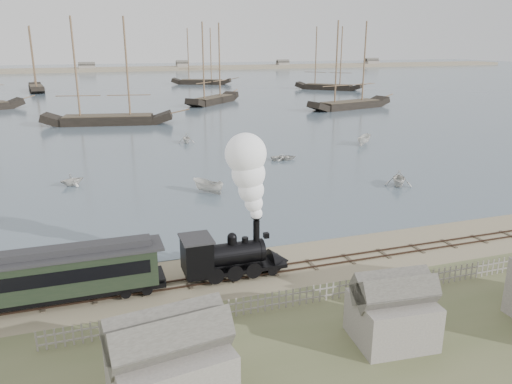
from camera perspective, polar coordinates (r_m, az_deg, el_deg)
name	(u,v)px	position (r m, az deg, el deg)	size (l,w,h in m)	color
ground	(276,258)	(37.61, 2.32, -7.50)	(600.00, 600.00, 0.00)	gray
harbor_water	(118,83)	(202.88, -15.53, 11.95)	(600.00, 336.00, 0.06)	#455863
rail_track	(286,268)	(35.91, 3.48, -8.68)	(120.00, 1.80, 0.16)	#38281F
picket_fence_west	(215,320)	(29.95, -4.73, -14.40)	(19.00, 0.10, 1.20)	slate
picket_fence_east	(485,276)	(38.19, 24.67, -8.74)	(15.00, 0.10, 1.20)	slate
shed_mid	(390,340)	(29.09, 15.06, -16.03)	(4.00, 3.50, 3.60)	slate
far_spit	(107,71)	(282.61, -16.65, 13.10)	(500.00, 20.00, 1.80)	tan
locomotive	(246,215)	(33.29, -1.18, -2.68)	(7.61, 2.84, 9.49)	black
passenger_coach	(55,274)	(32.94, -22.02, -8.65)	(13.06, 2.52, 3.17)	black
beached_dinghy	(72,284)	(35.21, -20.30, -9.78)	(3.32, 2.37, 0.69)	silver
rowboat_1	(72,180)	(59.03, -20.29, 1.34)	(2.61, 2.25, 1.38)	silver
rowboat_2	(208,186)	(52.92, -5.51, 0.66)	(3.76, 1.42, 1.45)	silver
rowboat_3	(284,157)	(67.63, 3.19, 3.98)	(3.46, 2.47, 0.72)	silver
rowboat_4	(399,178)	(57.43, 16.01, 1.54)	(3.38, 2.92, 1.78)	silver
rowboat_5	(364,140)	(79.38, 12.22, 5.85)	(3.84, 1.45, 1.48)	silver
rowboat_7	(186,138)	(79.61, -7.97, 6.12)	(2.94, 2.54, 1.55)	silver
schooner_2	(104,71)	(100.13, -16.97, 13.08)	(24.27, 5.60, 20.00)	black
schooner_3	(212,63)	(129.60, -5.01, 14.45)	(20.33, 4.69, 20.00)	black
schooner_4	(352,65)	(121.41, 10.91, 14.05)	(22.75, 5.25, 20.00)	black
schooner_5	(330,58)	(168.28, 8.41, 14.89)	(21.82, 5.04, 20.00)	black
schooner_7	(33,59)	(175.44, -24.16, 13.72)	(19.73, 4.55, 20.00)	black
schooner_8	(201,56)	(188.45, -6.35, 15.17)	(21.68, 5.00, 20.00)	black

